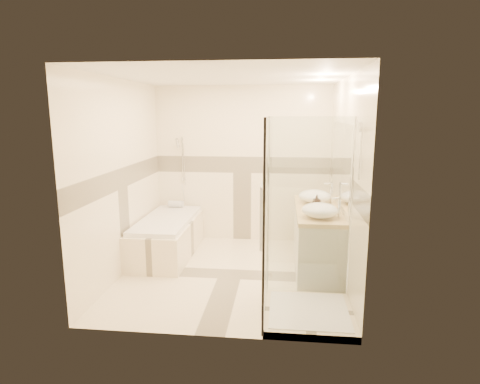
# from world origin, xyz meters

# --- Properties ---
(room) EXTENTS (2.82, 3.02, 2.52)m
(room) POSITION_xyz_m (0.06, 0.01, 1.26)
(room) COLOR #FEEECA
(room) RESTS_ON ground
(bathtub) EXTENTS (0.75, 1.70, 0.56)m
(bathtub) POSITION_xyz_m (-1.02, 0.65, 0.31)
(bathtub) COLOR #FFEFCB
(bathtub) RESTS_ON ground
(vanity) EXTENTS (0.58, 1.62, 0.85)m
(vanity) POSITION_xyz_m (1.12, 0.30, 0.43)
(vanity) COLOR white
(vanity) RESTS_ON ground
(shower_enclosure) EXTENTS (0.96, 0.93, 2.04)m
(shower_enclosure) POSITION_xyz_m (0.83, -0.97, 0.51)
(shower_enclosure) COLOR #FFEFCB
(shower_enclosure) RESTS_ON ground
(vessel_sink_near) EXTENTS (0.44, 0.44, 0.18)m
(vessel_sink_near) POSITION_xyz_m (1.10, 0.62, 0.94)
(vessel_sink_near) COLOR white
(vessel_sink_near) RESTS_ON vanity
(vessel_sink_far) EXTENTS (0.43, 0.43, 0.17)m
(vessel_sink_far) POSITION_xyz_m (1.10, -0.19, 0.94)
(vessel_sink_far) COLOR white
(vessel_sink_far) RESTS_ON vanity
(faucet_near) EXTENTS (0.12, 0.03, 0.29)m
(faucet_near) POSITION_xyz_m (1.32, 0.62, 1.02)
(faucet_near) COLOR silver
(faucet_near) RESTS_ON vanity
(faucet_far) EXTENTS (0.10, 0.03, 0.25)m
(faucet_far) POSITION_xyz_m (1.32, -0.19, 1.00)
(faucet_far) COLOR silver
(faucet_far) RESTS_ON vanity
(amenity_bottle_a) EXTENTS (0.10, 0.10, 0.18)m
(amenity_bottle_a) POSITION_xyz_m (1.10, 0.27, 0.94)
(amenity_bottle_a) COLOR black
(amenity_bottle_a) RESTS_ON vanity
(amenity_bottle_b) EXTENTS (0.14, 0.14, 0.15)m
(amenity_bottle_b) POSITION_xyz_m (1.10, 0.31, 0.93)
(amenity_bottle_b) COLOR black
(amenity_bottle_b) RESTS_ON vanity
(folded_towels) EXTENTS (0.20, 0.27, 0.08)m
(folded_towels) POSITION_xyz_m (1.10, 0.99, 0.89)
(folded_towels) COLOR silver
(folded_towels) RESTS_ON vanity
(rolled_towel) EXTENTS (0.24, 0.11, 0.11)m
(rolled_towel) POSITION_xyz_m (-1.07, 1.32, 0.61)
(rolled_towel) COLOR silver
(rolled_towel) RESTS_ON bathtub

